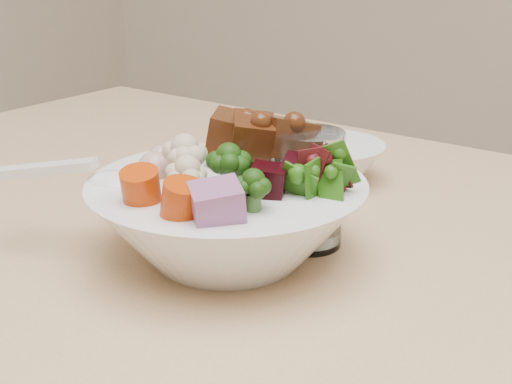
{
  "coord_description": "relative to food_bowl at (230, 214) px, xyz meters",
  "views": [
    {
      "loc": [
        -0.08,
        -0.3,
        1.03
      ],
      "look_at": [
        -0.33,
        0.2,
        0.82
      ],
      "focal_mm": 50.0,
      "sensor_mm": 36.0,
      "label": 1
    }
  ],
  "objects": [
    {
      "name": "food_bowl",
      "position": [
        0.0,
        0.0,
        0.0
      ],
      "size": [
        0.24,
        0.24,
        0.13
      ],
      "color": "white",
      "rests_on": "dining_table"
    },
    {
      "name": "soup_spoon",
      "position": [
        -0.11,
        -0.04,
        0.03
      ],
      "size": [
        0.15,
        0.07,
        0.03
      ],
      "rotation": [
        0.0,
        0.0,
        0.25
      ],
      "color": "white",
      "rests_on": "food_bowl"
    },
    {
      "name": "water_glass",
      "position": [
        0.05,
        0.06,
        0.01
      ],
      "size": [
        0.06,
        0.06,
        0.11
      ],
      "color": "white",
      "rests_on": "dining_table"
    },
    {
      "name": "side_bowl",
      "position": [
        0.0,
        0.23,
        -0.02
      ],
      "size": [
        0.13,
        0.13,
        0.04
      ],
      "primitive_type": null,
      "color": "white",
      "rests_on": "dining_table"
    }
  ]
}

